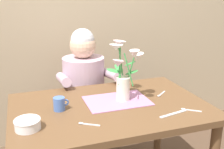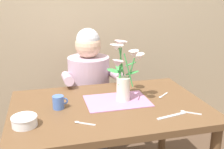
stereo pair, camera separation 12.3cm
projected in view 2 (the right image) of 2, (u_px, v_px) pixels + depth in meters
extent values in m
cube|color=tan|center=(81.00, 9.00, 2.51)|extent=(4.00, 0.10, 2.50)
cube|color=brown|center=(109.00, 108.00, 1.69)|extent=(1.20, 0.80, 0.04)
cylinder|color=brown|center=(26.00, 143.00, 1.99)|extent=(0.06, 0.06, 0.70)
cylinder|color=brown|center=(163.00, 126.00, 2.25)|extent=(0.06, 0.06, 0.70)
cylinder|color=#4C4C56|center=(90.00, 134.00, 2.42)|extent=(0.30, 0.30, 0.40)
cylinder|color=#BC9EB2|center=(89.00, 86.00, 2.28)|extent=(0.34, 0.34, 0.50)
sphere|color=#DBB293|center=(88.00, 45.00, 2.18)|extent=(0.21, 0.21, 0.21)
sphere|color=silver|center=(88.00, 40.00, 2.17)|extent=(0.19, 0.19, 0.19)
cylinder|color=#BC9EB2|center=(67.00, 78.00, 2.07)|extent=(0.07, 0.33, 0.12)
cylinder|color=#BC9EB2|center=(115.00, 74.00, 2.16)|extent=(0.07, 0.33, 0.12)
cube|color=#B275A3|center=(117.00, 101.00, 1.74)|extent=(0.40, 0.28, 0.00)
cylinder|color=silver|center=(123.00, 89.00, 1.73)|extent=(0.09, 0.09, 0.16)
cylinder|color=#388E42|center=(131.00, 71.00, 1.71)|extent=(0.05, 0.02, 0.17)
cone|color=white|center=(139.00, 57.00, 1.69)|extent=(0.10, 0.10, 0.05)
sphere|color=#E5D14C|center=(139.00, 56.00, 1.69)|extent=(0.02, 0.02, 0.02)
cylinder|color=#388E42|center=(122.00, 64.00, 1.74)|extent=(0.06, 0.07, 0.23)
cone|color=silver|center=(121.00, 44.00, 1.75)|extent=(0.09, 0.09, 0.05)
sphere|color=#E5D14C|center=(121.00, 44.00, 1.75)|extent=(0.02, 0.02, 0.02)
cylinder|color=#388E42|center=(120.00, 66.00, 1.70)|extent=(0.04, 0.08, 0.22)
cone|color=white|center=(117.00, 47.00, 1.68)|extent=(0.11, 0.11, 0.04)
sphere|color=#E5D14C|center=(117.00, 46.00, 1.67)|extent=(0.02, 0.02, 0.02)
cylinder|color=#388E42|center=(121.00, 74.00, 1.68)|extent=(0.01, 0.04, 0.14)
cone|color=silver|center=(118.00, 64.00, 1.64)|extent=(0.10, 0.09, 0.05)
sphere|color=#E5D14C|center=(118.00, 63.00, 1.64)|extent=(0.02, 0.02, 0.02)
cylinder|color=#388E42|center=(128.00, 70.00, 1.65)|extent=(0.06, 0.04, 0.21)
cone|color=white|center=(134.00, 55.00, 1.59)|extent=(0.09, 0.08, 0.05)
sphere|color=#E5D14C|center=(134.00, 54.00, 1.59)|extent=(0.02, 0.02, 0.02)
ellipsoid|color=#388E42|center=(131.00, 64.00, 1.72)|extent=(0.10, 0.07, 0.03)
ellipsoid|color=#388E42|center=(114.00, 71.00, 1.71)|extent=(0.10, 0.08, 0.04)
ellipsoid|color=#388E42|center=(119.00, 68.00, 1.75)|extent=(0.05, 0.09, 0.04)
ellipsoid|color=#388E42|center=(132.00, 73.00, 1.72)|extent=(0.09, 0.05, 0.03)
cylinder|color=white|center=(25.00, 122.00, 1.42)|extent=(0.13, 0.13, 0.05)
torus|color=white|center=(24.00, 117.00, 1.41)|extent=(0.14, 0.14, 0.01)
cube|color=silver|center=(172.00, 116.00, 1.54)|extent=(0.19, 0.06, 0.00)
cylinder|color=#476BB7|center=(58.00, 102.00, 1.63)|extent=(0.07, 0.07, 0.08)
torus|color=#476BB7|center=(65.00, 101.00, 1.63)|extent=(0.04, 0.01, 0.04)
cube|color=silver|center=(87.00, 124.00, 1.45)|extent=(0.09, 0.06, 0.00)
ellipsoid|color=silver|center=(77.00, 122.00, 1.46)|extent=(0.03, 0.03, 0.01)
cube|color=silver|center=(164.00, 95.00, 1.84)|extent=(0.08, 0.07, 0.00)
ellipsoid|color=silver|center=(160.00, 97.00, 1.80)|extent=(0.03, 0.03, 0.01)
cube|color=silver|center=(193.00, 113.00, 1.57)|extent=(0.09, 0.07, 0.00)
ellipsoid|color=silver|center=(183.00, 111.00, 1.59)|extent=(0.03, 0.03, 0.01)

